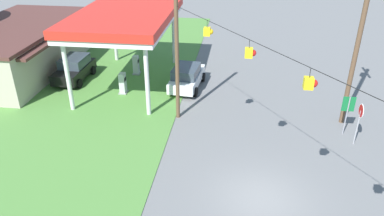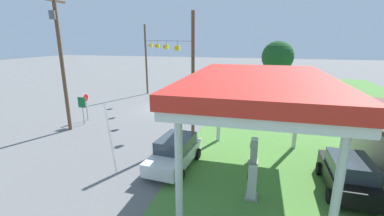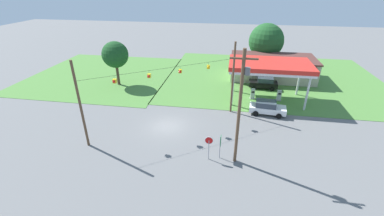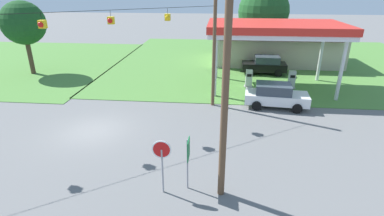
{
  "view_description": "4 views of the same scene",
  "coord_description": "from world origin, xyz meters",
  "px_view_note": "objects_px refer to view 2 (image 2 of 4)",
  "views": [
    {
      "loc": [
        -13.43,
        1.39,
        11.58
      ],
      "look_at": [
        4.94,
        3.82,
        1.84
      ],
      "focal_mm": 35.0,
      "sensor_mm": 36.0,
      "label": 1
    },
    {
      "loc": [
        24.43,
        9.45,
        7.12
      ],
      "look_at": [
        4.62,
        4.29,
        1.63
      ],
      "focal_mm": 24.0,
      "sensor_mm": 36.0,
      "label": 2
    },
    {
      "loc": [
        6.97,
        -24.92,
        15.21
      ],
      "look_at": [
        2.73,
        0.89,
        2.16
      ],
      "focal_mm": 24.0,
      "sensor_mm": 36.0,
      "label": 3
    },
    {
      "loc": [
        7.58,
        -15.7,
        8.3
      ],
      "look_at": [
        6.0,
        0.46,
        1.57
      ],
      "focal_mm": 28.0,
      "sensor_mm": 36.0,
      "label": 4
    }
  ],
  "objects_px": {
    "fuel_pump_near": "(254,152)",
    "route_sign": "(82,105)",
    "tree_west_verge": "(278,57)",
    "gas_station_canopy": "(258,86)",
    "car_at_pumps_front": "(175,152)",
    "car_at_pumps_rear": "(348,174)",
    "utility_pole_main": "(61,56)",
    "fuel_pump_far": "(252,184)",
    "stop_sign_roadside": "(86,101)"
  },
  "relations": [
    {
      "from": "fuel_pump_near",
      "to": "stop_sign_roadside",
      "type": "distance_m",
      "value": 15.55
    },
    {
      "from": "fuel_pump_far",
      "to": "car_at_pumps_front",
      "type": "distance_m",
      "value": 4.84
    },
    {
      "from": "car_at_pumps_front",
      "to": "route_sign",
      "type": "height_order",
      "value": "route_sign"
    },
    {
      "from": "gas_station_canopy",
      "to": "fuel_pump_far",
      "type": "xyz_separation_m",
      "value": [
        1.81,
        -0.0,
        -4.22
      ]
    },
    {
      "from": "fuel_pump_far",
      "to": "route_sign",
      "type": "height_order",
      "value": "route_sign"
    },
    {
      "from": "stop_sign_roadside",
      "to": "route_sign",
      "type": "bearing_deg",
      "value": -160.37
    },
    {
      "from": "gas_station_canopy",
      "to": "route_sign",
      "type": "height_order",
      "value": "gas_station_canopy"
    },
    {
      "from": "fuel_pump_far",
      "to": "car_at_pumps_rear",
      "type": "xyz_separation_m",
      "value": [
        -1.73,
        4.39,
        0.2
      ]
    },
    {
      "from": "route_sign",
      "to": "tree_west_verge",
      "type": "height_order",
      "value": "tree_west_verge"
    },
    {
      "from": "fuel_pump_near",
      "to": "car_at_pumps_rear",
      "type": "distance_m",
      "value": 4.78
    },
    {
      "from": "gas_station_canopy",
      "to": "route_sign",
      "type": "relative_size",
      "value": 4.49
    },
    {
      "from": "car_at_pumps_rear",
      "to": "tree_west_verge",
      "type": "relative_size",
      "value": 0.62
    },
    {
      "from": "car_at_pumps_rear",
      "to": "tree_west_verge",
      "type": "xyz_separation_m",
      "value": [
        -23.01,
        -2.19,
        3.98
      ]
    },
    {
      "from": "route_sign",
      "to": "utility_pole_main",
      "type": "distance_m",
      "value": 4.45
    },
    {
      "from": "gas_station_canopy",
      "to": "tree_west_verge",
      "type": "height_order",
      "value": "tree_west_verge"
    },
    {
      "from": "fuel_pump_far",
      "to": "car_at_pumps_front",
      "type": "xyz_separation_m",
      "value": [
        -2.06,
        -4.38,
        0.16
      ]
    },
    {
      "from": "route_sign",
      "to": "utility_pole_main",
      "type": "bearing_deg",
      "value": -8.88
    },
    {
      "from": "gas_station_canopy",
      "to": "car_at_pumps_rear",
      "type": "xyz_separation_m",
      "value": [
        0.08,
        4.39,
        -4.03
      ]
    },
    {
      "from": "gas_station_canopy",
      "to": "utility_pole_main",
      "type": "distance_m",
      "value": 15.21
    },
    {
      "from": "fuel_pump_far",
      "to": "car_at_pumps_front",
      "type": "relative_size",
      "value": 0.33
    },
    {
      "from": "fuel_pump_far",
      "to": "utility_pole_main",
      "type": "distance_m",
      "value": 16.58
    },
    {
      "from": "car_at_pumps_rear",
      "to": "fuel_pump_near",
      "type": "bearing_deg",
      "value": 68.19
    },
    {
      "from": "utility_pole_main",
      "to": "tree_west_verge",
      "type": "relative_size",
      "value": 1.52
    },
    {
      "from": "route_sign",
      "to": "tree_west_verge",
      "type": "bearing_deg",
      "value": 136.4
    },
    {
      "from": "car_at_pumps_rear",
      "to": "stop_sign_roadside",
      "type": "distance_m",
      "value": 20.29
    },
    {
      "from": "fuel_pump_near",
      "to": "tree_west_verge",
      "type": "distance_m",
      "value": 21.64
    },
    {
      "from": "stop_sign_roadside",
      "to": "utility_pole_main",
      "type": "relative_size",
      "value": 0.24
    },
    {
      "from": "gas_station_canopy",
      "to": "car_at_pumps_front",
      "type": "distance_m",
      "value": 5.98
    },
    {
      "from": "car_at_pumps_front",
      "to": "stop_sign_roadside",
      "type": "relative_size",
      "value": 1.85
    },
    {
      "from": "tree_west_verge",
      "to": "gas_station_canopy",
      "type": "bearing_deg",
      "value": -5.48
    },
    {
      "from": "gas_station_canopy",
      "to": "tree_west_verge",
      "type": "xyz_separation_m",
      "value": [
        -22.93,
        2.2,
        -0.05
      ]
    },
    {
      "from": "stop_sign_roadside",
      "to": "tree_west_verge",
      "type": "height_order",
      "value": "tree_west_verge"
    },
    {
      "from": "car_at_pumps_rear",
      "to": "stop_sign_roadside",
      "type": "xyz_separation_m",
      "value": [
        -6.62,
        -19.16,
        0.89
      ]
    },
    {
      "from": "car_at_pumps_rear",
      "to": "fuel_pump_far",
      "type": "bearing_deg",
      "value": 112.93
    },
    {
      "from": "fuel_pump_near",
      "to": "route_sign",
      "type": "height_order",
      "value": "route_sign"
    },
    {
      "from": "fuel_pump_near",
      "to": "route_sign",
      "type": "xyz_separation_m",
      "value": [
        -3.69,
        -14.4,
        0.98
      ]
    },
    {
      "from": "car_at_pumps_rear",
      "to": "utility_pole_main",
      "type": "height_order",
      "value": "utility_pole_main"
    },
    {
      "from": "fuel_pump_near",
      "to": "utility_pole_main",
      "type": "bearing_deg",
      "value": -98.64
    },
    {
      "from": "car_at_pumps_rear",
      "to": "gas_station_canopy",
      "type": "bearing_deg",
      "value": 90.41
    },
    {
      "from": "gas_station_canopy",
      "to": "tree_west_verge",
      "type": "bearing_deg",
      "value": 174.52
    },
    {
      "from": "car_at_pumps_front",
      "to": "car_at_pumps_rear",
      "type": "distance_m",
      "value": 8.78
    },
    {
      "from": "gas_station_canopy",
      "to": "fuel_pump_near",
      "type": "distance_m",
      "value": 4.59
    },
    {
      "from": "fuel_pump_near",
      "to": "utility_pole_main",
      "type": "xyz_separation_m",
      "value": [
        -2.22,
        -14.63,
        5.18
      ]
    },
    {
      "from": "car_at_pumps_front",
      "to": "tree_west_verge",
      "type": "relative_size",
      "value": 0.66
    },
    {
      "from": "stop_sign_roadside",
      "to": "route_sign",
      "type": "distance_m",
      "value": 1.11
    },
    {
      "from": "fuel_pump_far",
      "to": "car_at_pumps_rear",
      "type": "distance_m",
      "value": 4.72
    },
    {
      "from": "gas_station_canopy",
      "to": "car_at_pumps_front",
      "type": "relative_size",
      "value": 2.34
    },
    {
      "from": "fuel_pump_near",
      "to": "utility_pole_main",
      "type": "height_order",
      "value": "utility_pole_main"
    },
    {
      "from": "car_at_pumps_front",
      "to": "stop_sign_roadside",
      "type": "xyz_separation_m",
      "value": [
        -6.28,
        -10.4,
        0.92
      ]
    },
    {
      "from": "gas_station_canopy",
      "to": "tree_west_verge",
      "type": "relative_size",
      "value": 1.55
    }
  ]
}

